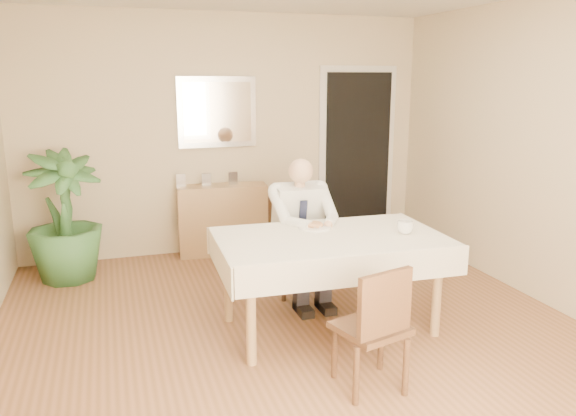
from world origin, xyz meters
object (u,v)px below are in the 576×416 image
object	(u,v)px
chair_far	(294,239)
seated_man	(304,224)
chair_near	(376,324)
coffee_mug	(405,227)
dining_table	(330,246)
potted_palm	(64,217)
sideboard	(223,220)

from	to	relation	value
chair_far	seated_man	distance (m)	0.35
chair_near	coffee_mug	size ratio (longest dim) A/B	6.63
dining_table	potted_palm	distance (m)	2.69
dining_table	chair_near	distance (m)	0.97
chair_far	sideboard	distance (m)	1.33
chair_near	chair_far	bearing A→B (deg)	72.38
coffee_mug	sideboard	bearing A→B (deg)	113.12
sideboard	chair_far	bearing A→B (deg)	-66.86
chair_near	potted_palm	bearing A→B (deg)	109.88
coffee_mug	sideboard	distance (m)	2.50
chair_far	seated_man	size ratio (longest dim) A/B	0.69
chair_far	seated_man	bearing A→B (deg)	-83.51
chair_far	potted_palm	size ratio (longest dim) A/B	0.69
seated_man	coffee_mug	xyz separation A→B (m)	(0.57, -0.71, 0.11)
chair_far	potted_palm	bearing A→B (deg)	161.80
chair_near	seated_man	xyz separation A→B (m)	(0.08, 1.53, 0.23)
chair_far	potted_palm	distance (m)	2.20
dining_table	potted_palm	xyz separation A→B (m)	(-2.00, 1.80, -0.04)
chair_far	chair_near	world-z (taller)	chair_far
chair_far	chair_near	xyz separation A→B (m)	(-0.08, -1.82, -0.02)
dining_table	coffee_mug	bearing A→B (deg)	-9.97
chair_near	sideboard	world-z (taller)	chair_near
coffee_mug	potted_palm	xyz separation A→B (m)	(-2.56, 1.92, -0.17)
dining_table	chair_far	size ratio (longest dim) A/B	2.03
chair_far	sideboard	world-z (taller)	chair_far
chair_far	chair_near	size ratio (longest dim) A/B	1.04
chair_near	potted_palm	xyz separation A→B (m)	(-1.92, 2.74, 0.17)
dining_table	chair_near	size ratio (longest dim) A/B	2.12
chair_far	seated_man	world-z (taller)	seated_man
dining_table	chair_far	world-z (taller)	chair_far
dining_table	chair_near	xyz separation A→B (m)	(-0.08, -0.94, -0.21)
seated_man	sideboard	distance (m)	1.63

